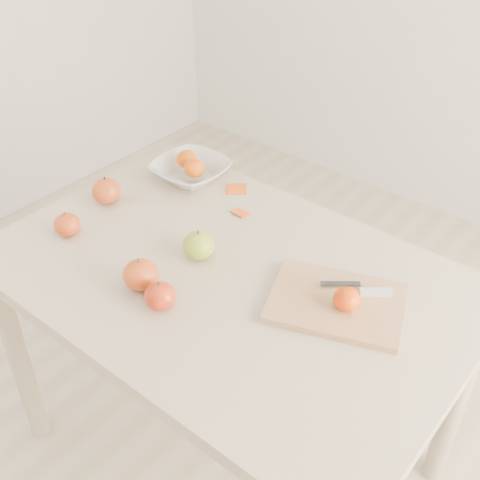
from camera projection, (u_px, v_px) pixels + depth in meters
The scene contains 15 objects.
ground at pixel (230, 450), 1.95m from camera, with size 3.50×3.50×0.00m, color #C6B293.
table at pixel (228, 301), 1.56m from camera, with size 1.20×0.80×0.75m.
cutting_board at pixel (336, 303), 1.39m from camera, with size 0.31×0.22×0.02m, color tan.
board_tangerine at pixel (347, 299), 1.35m from camera, with size 0.06×0.06×0.05m, color #D73B07.
fruit_bowl at pixel (191, 171), 1.85m from camera, with size 0.23×0.23×0.06m, color silver.
bowl_tangerine_near at pixel (187, 159), 1.85m from camera, with size 0.06×0.06×0.06m, color #D14C07.
bowl_tangerine_far at pixel (194, 168), 1.81m from camera, with size 0.06×0.06×0.06m, color #DB6607.
orange_peel_a at pixel (236, 190), 1.81m from camera, with size 0.06×0.04×0.00m, color #C44C0D.
orange_peel_b at pixel (241, 213), 1.71m from camera, with size 0.04×0.04×0.00m, color #E85810.
paring_knife at pixel (370, 291), 1.41m from camera, with size 0.16×0.09×0.01m.
apple_green at pixel (199, 245), 1.53m from camera, with size 0.08×0.08×0.07m, color #7D9E17.
apple_red_d at pixel (67, 225), 1.61m from camera, with size 0.07×0.07×0.06m, color maroon.
apple_red_e at pixel (160, 296), 1.38m from camera, with size 0.07×0.07×0.07m, color maroon.
apple_red_c at pixel (140, 275), 1.43m from camera, with size 0.09×0.09×0.08m, color maroon.
apple_red_b at pixel (106, 191), 1.74m from camera, with size 0.08×0.08×0.08m, color maroon.
Camera 1 is at (0.76, -0.88, 1.71)m, focal length 45.00 mm.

